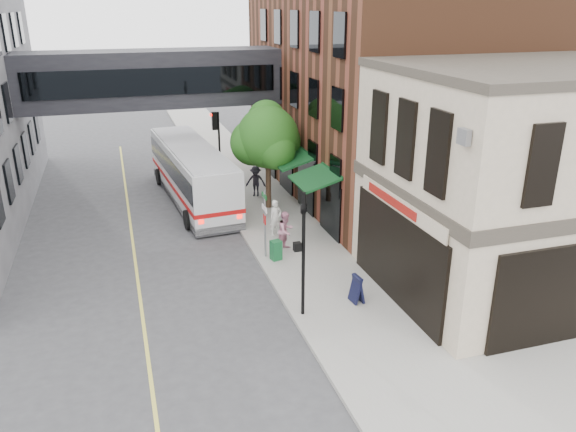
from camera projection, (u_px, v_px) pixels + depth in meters
ground at (311, 350)px, 17.89m from camera, size 120.00×120.00×0.00m
sidewalk_main at (260, 203)px, 30.91m from camera, size 4.00×60.00×0.15m
corner_building at (524, 182)px, 20.67m from camera, size 10.19×8.12×8.45m
brick_building at (391, 67)px, 31.56m from camera, size 13.76×18.00×14.00m
skyway_bridge at (152, 78)px, 30.81m from camera, size 14.00×3.18×3.00m
traffic_signal_near at (303, 240)px, 18.72m from camera, size 0.44×0.22×4.60m
traffic_signal_far at (217, 135)px, 31.95m from camera, size 0.53×0.28×4.50m
street_sign_pole at (265, 218)px, 23.56m from camera, size 0.08×0.75×3.00m
street_tree at (267, 137)px, 28.91m from camera, size 3.80×3.20×5.60m
lane_marking at (133, 247)px, 25.42m from camera, size 0.12×40.00×0.01m
bus at (192, 171)px, 30.90m from camera, size 3.50×11.47×3.04m
pedestrian_a at (276, 218)px, 26.14m from camera, size 0.71×0.57×1.71m
pedestrian_b at (286, 231)px, 24.60m from camera, size 1.08×1.02×1.75m
pedestrian_c at (256, 181)px, 31.48m from camera, size 1.28×1.02×1.73m
newspaper_box at (276, 250)px, 23.75m from camera, size 0.50×0.47×0.86m
sandwich_board at (357, 289)px, 20.35m from camera, size 0.43×0.61×1.03m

